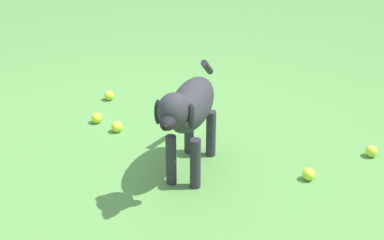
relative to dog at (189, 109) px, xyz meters
The scene contains 7 objects.
ground 0.45m from the dog, 129.21° to the right, with size 14.00×14.00×0.00m, color #548C42.
dog is the anchor object (origin of this frame).
tennis_ball_0 0.70m from the dog, 61.71° to the left, with size 0.07×0.07×0.07m, color #CDE337.
tennis_ball_1 0.89m from the dog, 157.25° to the right, with size 0.07×0.07×0.07m, color #CEDF2D.
tennis_ball_2 1.07m from the dog, 77.25° to the left, with size 0.07×0.07×0.07m, color #C5D83C.
tennis_ball_3 1.13m from the dog, behind, with size 0.07×0.07×0.07m, color #C9D63A.
tennis_ball_4 0.72m from the dog, 158.61° to the right, with size 0.07×0.07×0.07m, color #C8D933.
Camera 1 is at (2.23, -0.63, 1.42)m, focal length 47.02 mm.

